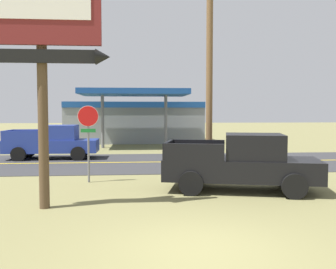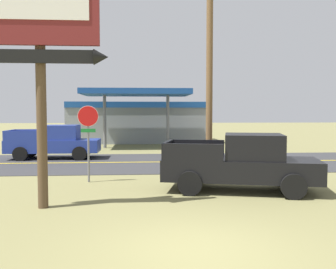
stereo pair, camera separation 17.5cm
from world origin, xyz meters
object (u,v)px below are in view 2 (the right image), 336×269
at_px(pickup_blue_on_road, 55,142).
at_px(motel_sign, 41,36).
at_px(gas_station, 137,121).
at_px(pickup_black_parked_on_lawn, 242,163).
at_px(stop_sign, 88,130).
at_px(utility_pole, 210,50).

bearing_deg(pickup_blue_on_road, motel_sign, -78.74).
distance_m(motel_sign, gas_station, 24.05).
bearing_deg(pickup_black_parked_on_lawn, stop_sign, 159.62).
height_order(stop_sign, utility_pole, utility_pole).
distance_m(pickup_black_parked_on_lawn, pickup_blue_on_road, 12.77).
height_order(gas_station, pickup_blue_on_road, gas_station).
height_order(utility_pole, gas_station, utility_pole).
distance_m(motel_sign, pickup_black_parked_on_lawn, 7.47).
height_order(gas_station, pickup_black_parked_on_lawn, gas_station).
xyz_separation_m(motel_sign, pickup_black_parked_on_lawn, (6.13, 1.94, -3.80)).
relative_size(stop_sign, gas_station, 0.25).
bearing_deg(pickup_black_parked_on_lawn, gas_station, 99.86).
bearing_deg(gas_station, pickup_black_parked_on_lawn, -80.14).
distance_m(motel_sign, utility_pole, 6.96).
relative_size(motel_sign, pickup_blue_on_road, 1.30).
distance_m(utility_pole, gas_station, 19.94).
height_order(motel_sign, stop_sign, motel_sign).
distance_m(utility_pole, pickup_blue_on_road, 11.36).
relative_size(utility_pole, pickup_black_parked_on_lawn, 1.78).
xyz_separation_m(motel_sign, gas_station, (2.33, 23.77, -2.82)).
xyz_separation_m(utility_pole, pickup_black_parked_on_lawn, (0.70, -2.39, -4.20)).
distance_m(motel_sign, pickup_blue_on_road, 12.36).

